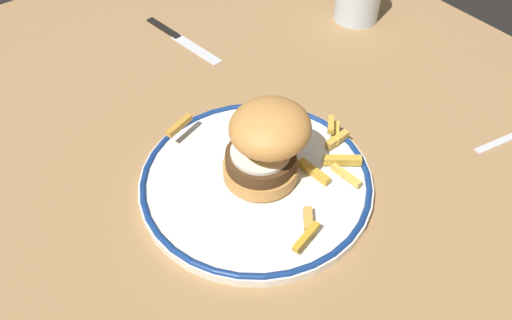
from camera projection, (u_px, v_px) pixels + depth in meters
ground_plane at (239, 165)px, 72.04cm from camera, size 114.47×105.98×4.00cm
dinner_plate at (256, 181)px, 66.25cm from camera, size 28.96×28.96×1.60cm
burger at (267, 143)px, 62.13cm from camera, size 10.28×10.64×10.70cm
fries_pile at (306, 155)px, 67.15cm from camera, size 24.81×20.22×2.47cm
knife at (177, 36)px, 89.56cm from camera, size 18.05×3.75×0.70cm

